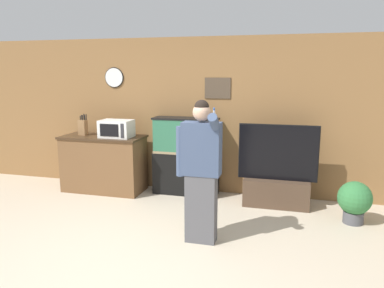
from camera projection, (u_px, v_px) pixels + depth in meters
ground_plane at (132, 257)px, 4.16m from camera, size 18.00×18.00×0.00m
wall_back_paneled at (192, 116)px, 6.36m from camera, size 10.00×0.08×2.60m
counter_island at (104, 163)px, 6.45m from camera, size 1.40×0.66×0.96m
microwave at (116, 129)px, 6.22m from camera, size 0.52×0.37×0.29m
knife_block at (83, 127)px, 6.44m from camera, size 0.13×0.12×0.36m
aquarium_on_stand at (186, 156)px, 6.25m from camera, size 1.08×0.35×1.29m
tv_on_stand at (277, 183)px, 5.72m from camera, size 1.19×0.40×1.26m
person_standing at (201, 170)px, 4.41m from camera, size 0.54×0.41×1.72m
potted_plant at (355, 200)px, 5.06m from camera, size 0.45×0.45×0.58m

